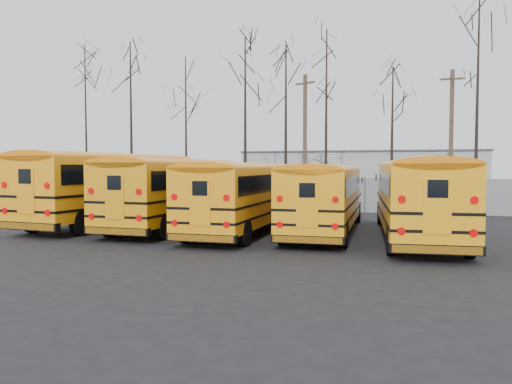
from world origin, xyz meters
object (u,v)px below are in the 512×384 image
(bus_e, at_px, (417,192))
(utility_pole_left, at_px, (305,137))
(bus_c, at_px, (244,191))
(bus_d, at_px, (325,193))
(utility_pole_right, at_px, (451,136))
(bus_a, at_px, (116,182))
(bus_b, at_px, (178,187))

(bus_e, xyz_separation_m, utility_pole_left, (-7.67, 17.15, 3.04))
(bus_c, xyz_separation_m, bus_d, (3.17, 0.59, -0.04))
(bus_e, relative_size, utility_pole_left, 1.17)
(bus_d, height_order, utility_pole_right, utility_pole_right)
(bus_e, xyz_separation_m, utility_pole_right, (2.37, 17.27, 2.94))
(bus_a, relative_size, bus_c, 1.17)
(bus_d, relative_size, utility_pole_right, 1.11)
(bus_b, bearing_deg, utility_pole_left, 82.11)
(bus_c, relative_size, bus_e, 0.95)
(bus_b, relative_size, bus_c, 1.06)
(bus_c, distance_m, bus_e, 6.65)
(bus_b, xyz_separation_m, utility_pole_left, (2.30, 16.34, 3.01))
(bus_c, relative_size, utility_pole_right, 1.13)
(bus_b, xyz_separation_m, bus_c, (3.32, -0.76, -0.11))
(utility_pole_left, bearing_deg, utility_pole_right, 25.45)
(bus_a, xyz_separation_m, bus_d, (9.86, -0.61, -0.31))
(bus_d, xyz_separation_m, bus_e, (3.48, -0.64, 0.12))
(utility_pole_right, bearing_deg, bus_e, -98.15)
(utility_pole_left, distance_m, utility_pole_right, 10.04)
(bus_b, relative_size, utility_pole_left, 1.18)
(bus_a, xyz_separation_m, utility_pole_left, (5.67, 15.91, 2.85))
(bus_a, distance_m, bus_c, 6.81)
(bus_d, relative_size, utility_pole_left, 1.09)
(bus_c, bearing_deg, bus_b, 166.45)
(bus_c, xyz_separation_m, utility_pole_left, (-1.02, 17.10, 3.12))
(bus_a, distance_m, utility_pole_left, 17.13)
(bus_a, distance_m, bus_e, 13.40)
(utility_pole_left, relative_size, utility_pole_right, 1.02)
(bus_b, relative_size, utility_pole_right, 1.20)
(bus_d, relative_size, bus_e, 0.93)
(utility_pole_right, bearing_deg, bus_c, -117.98)
(bus_a, height_order, bus_d, bus_a)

